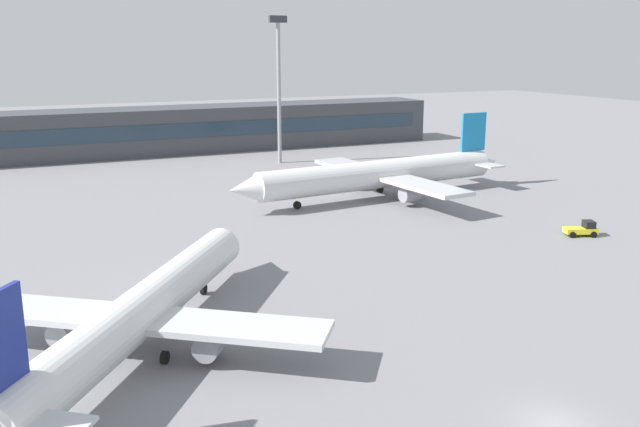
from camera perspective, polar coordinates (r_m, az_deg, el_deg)
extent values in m
plane|color=gray|center=(73.92, -2.70, -2.56)|extent=(400.00, 400.00, 0.00)
cube|color=#3F4247|center=(140.04, -13.81, 6.74)|extent=(119.21, 12.00, 9.00)
cube|color=#263847|center=(134.09, -13.30, 6.66)|extent=(113.25, 0.16, 2.80)
cylinder|color=silver|center=(49.47, -14.63, -7.84)|extent=(21.97, 27.83, 3.40)
cone|color=silver|center=(64.80, -7.76, -2.32)|extent=(4.82, 4.93, 3.23)
cube|color=silver|center=(37.91, -25.06, -15.44)|extent=(8.66, 7.35, 0.21)
cube|color=silver|center=(48.83, -15.08, -8.50)|extent=(24.07, 19.48, 0.45)
cylinder|color=gray|center=(47.24, -9.06, -10.62)|extent=(3.14, 3.36, 1.79)
cylinder|color=gray|center=(51.85, -20.36, -9.07)|extent=(3.14, 3.36, 1.79)
cylinder|color=black|center=(59.93, -9.72, -6.27)|extent=(0.82, 0.93, 0.89)
cylinder|color=black|center=(48.02, -12.87, -11.67)|extent=(0.82, 0.93, 0.89)
cylinder|color=black|center=(50.04, -17.80, -10.92)|extent=(0.82, 0.93, 0.89)
cylinder|color=silver|center=(95.74, 4.99, 3.31)|extent=(37.72, 7.58, 3.96)
cone|color=silver|center=(85.70, -6.30, 2.03)|extent=(4.70, 4.17, 3.76)
cone|color=silver|center=(108.64, 13.81, 4.22)|extent=(4.21, 3.14, 2.77)
cube|color=#197FBF|center=(105.80, 12.73, 6.68)|extent=(4.60, 0.82, 5.73)
cube|color=silver|center=(106.67, 12.72, 4.22)|extent=(3.92, 10.65, 0.25)
cube|color=silver|center=(96.40, 5.50, 3.18)|extent=(8.01, 31.60, 0.52)
cylinder|color=gray|center=(101.71, 3.42, 2.94)|extent=(3.52, 2.40, 2.08)
cylinder|color=gray|center=(91.80, 7.75, 1.64)|extent=(3.52, 2.40, 2.08)
cylinder|color=black|center=(89.52, -1.92, 0.71)|extent=(1.08, 0.52, 1.04)
cylinder|color=black|center=(99.65, 5.04, 2.01)|extent=(1.08, 0.52, 1.04)
cylinder|color=black|center=(95.39, 6.92, 1.43)|extent=(1.08, 0.52, 1.04)
cube|color=yellow|center=(82.17, 20.97, -1.33)|extent=(3.90, 2.73, 0.60)
cube|color=black|center=(82.38, 21.59, -0.88)|extent=(1.54, 1.71, 0.90)
cylinder|color=black|center=(82.06, 21.94, -1.65)|extent=(0.74, 0.49, 0.70)
cylinder|color=black|center=(83.42, 21.50, -1.37)|extent=(0.74, 0.49, 0.70)
cylinder|color=black|center=(81.08, 20.40, -1.69)|extent=(0.74, 0.49, 0.70)
cylinder|color=black|center=(82.46, 19.98, -1.41)|extent=(0.74, 0.49, 0.70)
cylinder|color=gray|center=(124.34, -3.46, 9.93)|extent=(0.70, 0.70, 24.86)
cube|color=#333338|center=(124.14, -3.55, 15.94)|extent=(3.20, 0.80, 1.20)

